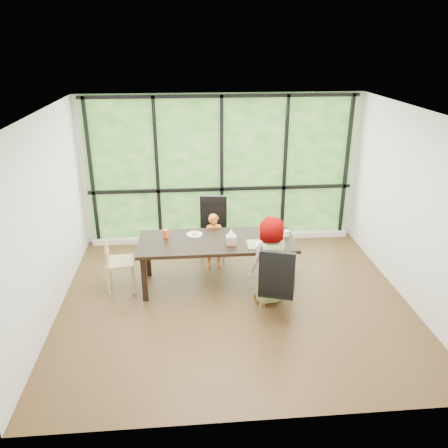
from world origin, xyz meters
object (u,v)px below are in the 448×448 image
Objects in this scene: plate_near at (263,244)px; white_mug at (287,233)px; chair_end_beech at (120,262)px; green_cup at (281,240)px; chair_window_leather at (213,230)px; dining_table at (217,262)px; chair_interior_leather at (277,282)px; plate_far at (195,234)px; tissue_box at (231,240)px; child_older at (269,260)px; orange_cup at (166,233)px; child_toddler at (214,241)px.

plate_near is 0.51m from white_mug.
chair_end_beech is 6.69× the size of green_cup.
green_cup is at bearing -44.22° from chair_window_leather.
chair_interior_leather is (0.74, -0.95, 0.17)m from dining_table.
chair_interior_leather is 4.43× the size of plate_far.
chair_interior_leather is 7.26× the size of tissue_box.
tissue_box is (-0.73, 0.09, -0.00)m from green_cup.
chair_interior_leather reaches higher than white_mug.
plate_far is 1.09m from plate_near.
plate_far is (-1.07, 1.18, 0.22)m from chair_interior_leather.
child_older is at bearing -128.59° from green_cup.
white_mug is at bearing -3.36° from orange_cup.
chair_interior_leather reaches higher than green_cup.
child_older reaches higher than dining_table.
plate_far is 1.04× the size of plate_near.
chair_window_leather is 12.37× the size of white_mug.
child_older reaches higher than green_cup.
child_toddler is 10.75× the size of white_mug.
chair_window_leather is 4.43× the size of plate_far.
child_older is 9.66× the size of green_cup.
green_cup is at bearing -20.43° from plate_far.
chair_interior_leather is 2.40m from chair_end_beech.
orange_cup is 1.84m from white_mug.
child_older is 0.41m from green_cup.
plate_far is at bearing 159.57° from green_cup.
chair_end_beech is 2.43m from green_cup.
orange_cup is at bearing -48.01° from child_older.
child_toddler is 7.27× the size of orange_cup.
dining_table is 0.79m from plate_near.
child_toddler reaches higher than tissue_box.
child_toddler is at bearing -80.14° from child_older.
plate_far is at bearing 173.29° from white_mug.
chair_interior_leather is 1.70m from child_toddler.
chair_window_leather is 1.71m from chair_end_beech.
tissue_box is (-0.87, -0.21, 0.02)m from white_mug.
green_cup is (0.93, -0.24, 0.44)m from dining_table.
orange_cup is (-1.42, 0.40, 0.06)m from plate_near.
chair_window_leather is at bearing 129.20° from green_cup.
child_older reaches higher than plate_near.
chair_end_beech is at bearing 173.81° from plate_near.
dining_table is at bearing -34.77° from chair_interior_leather.
child_older is at bearing -37.56° from dining_table.
chair_window_leather is at bearing -86.39° from child_older.
child_toddler is 6.31× the size of tissue_box.
chair_end_beech is at bearing 174.83° from tissue_box.
green_cup is at bearing -116.11° from white_mug.
white_mug is at bearing 13.46° from tissue_box.
child_older is (-0.05, 0.42, 0.11)m from chair_interior_leather.
tissue_box is (0.96, -0.32, -0.00)m from orange_cup.
chair_interior_leather is 4.63× the size of plate_near.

